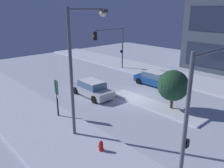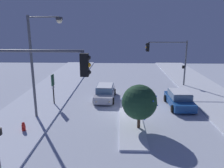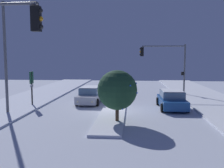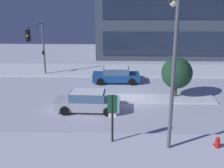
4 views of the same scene
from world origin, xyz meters
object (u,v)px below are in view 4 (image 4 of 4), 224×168
at_px(fire_hydrant, 217,144).
at_px(decorated_tree_median, 177,73).
at_px(street_lamp_arched, 173,54).
at_px(parking_info_sign, 112,113).
at_px(traffic_light_corner_far_left, 37,41).
at_px(car_near, 88,102).
at_px(car_far, 116,75).

height_order(fire_hydrant, decorated_tree_median, decorated_tree_median).
xyz_separation_m(street_lamp_arched, parking_info_sign, (-3.14, -0.10, -3.32)).
relative_size(traffic_light_corner_far_left, parking_info_sign, 1.90).
bearing_deg(car_near, street_lamp_arched, -40.64).
height_order(car_far, fire_hydrant, car_far).
bearing_deg(car_far, street_lamp_arched, 103.79).
bearing_deg(parking_info_sign, fire_hydrant, -87.70).
relative_size(traffic_light_corner_far_left, decorated_tree_median, 1.67).
bearing_deg(street_lamp_arched, car_near, 52.72).
bearing_deg(car_far, fire_hydrant, 113.79).
bearing_deg(traffic_light_corner_far_left, fire_hydrant, 45.89).
bearing_deg(fire_hydrant, decorated_tree_median, 95.18).
xyz_separation_m(street_lamp_arched, fire_hydrant, (2.58, -0.64, -4.83)).
distance_m(car_near, street_lamp_arched, 8.16).
bearing_deg(car_near, car_far, 76.15).
bearing_deg(traffic_light_corner_far_left, car_near, 36.38).
bearing_deg(fire_hydrant, parking_info_sign, 174.70).
distance_m(car_far, parking_info_sign, 11.76).
distance_m(traffic_light_corner_far_left, fire_hydrant, 18.59).
xyz_separation_m(car_near, fire_hydrant, (7.61, -5.24, -0.34)).
distance_m(car_near, car_far, 7.26).
xyz_separation_m(car_far, decorated_tree_median, (4.90, -4.13, 1.37)).
bearing_deg(decorated_tree_median, street_lamp_arched, -103.91).
bearing_deg(car_far, decorated_tree_median, 138.95).
bearing_deg(traffic_light_corner_far_left, parking_info_sign, 31.23).
distance_m(fire_hydrant, decorated_tree_median, 8.32).
bearing_deg(car_near, decorated_tree_median, 24.51).
distance_m(car_far, traffic_light_corner_far_left, 8.13).
relative_size(fire_hydrant, decorated_tree_median, 0.23).
bearing_deg(car_far, parking_info_sign, 88.63).
bearing_deg(parking_info_sign, traffic_light_corner_far_left, 38.83).
distance_m(car_near, traffic_light_corner_far_left, 9.80).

